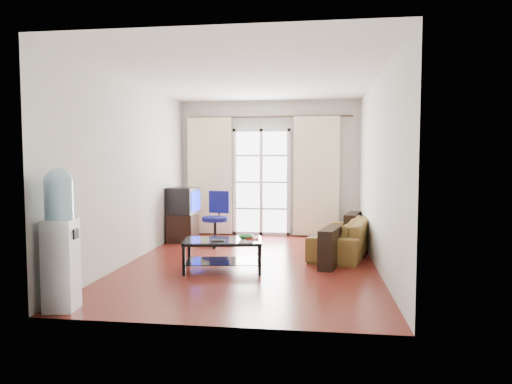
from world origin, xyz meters
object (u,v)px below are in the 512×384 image
(coffee_table, at_px, (223,251))
(tv_stand, at_px, (183,227))
(sofa, at_px, (343,236))
(water_cooler, at_px, (60,236))
(task_chair, at_px, (216,229))
(crt_tv, at_px, (182,201))

(coffee_table, bearing_deg, tv_stand, 119.03)
(sofa, xyz_separation_m, water_cooler, (-2.98, -3.23, 0.47))
(sofa, xyz_separation_m, tv_stand, (-2.92, 0.81, -0.02))
(tv_stand, xyz_separation_m, task_chair, (0.72, -0.38, 0.03))
(sofa, distance_m, water_cooler, 4.42)
(tv_stand, xyz_separation_m, water_cooler, (-0.06, -4.04, 0.50))
(sofa, distance_m, task_chair, 2.25)
(coffee_table, xyz_separation_m, water_cooler, (-1.28, -1.84, 0.48))
(coffee_table, xyz_separation_m, tv_stand, (-1.22, 2.20, -0.02))
(coffee_table, bearing_deg, crt_tv, 119.67)
(task_chair, height_order, water_cooler, water_cooler)
(task_chair, bearing_deg, coffee_table, -65.88)
(crt_tv, bearing_deg, water_cooler, -84.74)
(sofa, distance_m, coffee_table, 2.19)
(crt_tv, bearing_deg, coffee_table, -54.18)
(sofa, height_order, coffee_table, sofa)
(task_chair, bearing_deg, crt_tv, 164.26)
(water_cooler, bearing_deg, tv_stand, 80.94)
(sofa, xyz_separation_m, coffee_table, (-1.70, -1.39, -0.00))
(tv_stand, distance_m, water_cooler, 4.07)
(tv_stand, distance_m, task_chair, 0.81)
(crt_tv, height_order, water_cooler, water_cooler)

